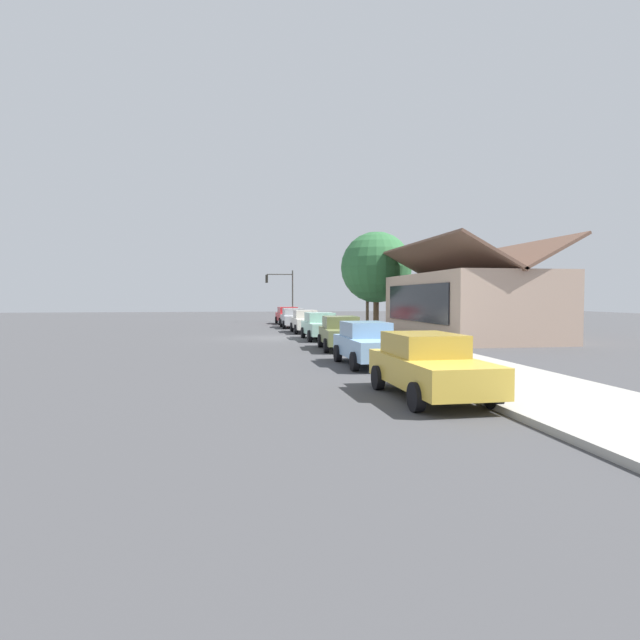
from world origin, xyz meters
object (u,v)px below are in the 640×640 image
Objects in this scene: car_mustard at (429,365)px; fire_hydrant_red at (352,334)px; car_silver at (294,318)px; car_seafoam at (321,326)px; car_olive at (341,333)px; traffic_light_main at (282,287)px; car_skyblue at (368,343)px; car_cherry at (288,315)px; shade_tree at (376,267)px; utility_pole_wooden at (367,279)px; car_ivory at (306,321)px.

car_mustard reaches higher than fire_hydrant_red.
car_silver is 0.98× the size of car_mustard.
car_silver is 30.84m from car_mustard.
car_seafoam reaches higher than fire_hydrant_red.
car_silver is at bearing 178.44° from car_mustard.
car_olive is 28.52m from traffic_light_main.
car_seafoam and car_skyblue have the same top height.
car_cherry is 1.11× the size of car_skyblue.
car_cherry and car_skyblue have the same top height.
utility_pole_wooden is at bearing -141.57° from shade_tree.
shade_tree is at bearing 162.84° from car_skyblue.
car_skyblue is 0.58× the size of shade_tree.
car_skyblue is at bearing 0.09° from car_ivory.
shade_tree is (-15.31, 5.86, 4.01)m from car_olive.
car_cherry is 1.11× the size of car_olive.
car_cherry is at bearing -147.77° from utility_pole_wooden.
traffic_light_main is at bearing -178.68° from car_cherry.
shade_tree reaches higher than car_mustard.
shade_tree is at bearing 38.43° from utility_pole_wooden.
fire_hydrant_red is (8.79, 1.41, -0.32)m from car_ivory.
car_olive and car_skyblue have the same top height.
car_mustard is (24.70, -0.18, 0.00)m from car_ivory.
shade_tree is at bearing 25.34° from traffic_light_main.
car_ivory is 7.75m from shade_tree.
traffic_light_main is 13.64m from utility_pole_wooden.
car_skyblue is 22.46m from shade_tree.
traffic_light_main is 0.69× the size of utility_pole_wooden.
shade_tree reaches higher than traffic_light_main.
utility_pole_wooden reaches higher than car_silver.
car_seafoam is 2.95m from fire_hydrant_red.
car_seafoam is at bearing 1.67° from car_silver.
shade_tree reaches higher than car_silver.
car_skyblue and car_mustard have the same top height.
car_olive is (24.62, 0.12, -0.00)m from car_cherry.
utility_pole_wooden is (-15.99, 5.33, 3.12)m from car_olive.
utility_pole_wooden reaches higher than car_seafoam.
car_skyblue is 0.94× the size of car_mustard.
fire_hydrant_red is at bearing 6.54° from car_silver.
car_seafoam is at bearing 177.67° from car_mustard.
traffic_light_main is 25.04m from fire_hydrant_red.
car_mustard is (12.32, -0.26, 0.00)m from car_olive.
car_silver is at bearing -175.92° from car_olive.
car_seafoam is at bearing 0.85° from traffic_light_main.
car_skyblue is at bearing 0.63° from car_silver.
car_cherry is at bearing -176.41° from car_olive.
car_cherry and car_ivory have the same top height.
utility_pole_wooden is at bearing 164.60° from car_skyblue.
traffic_light_main reaches higher than car_seafoam.
car_olive is (12.38, 0.08, -0.00)m from car_ivory.
shade_tree is at bearing 158.87° from fire_hydrant_red.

